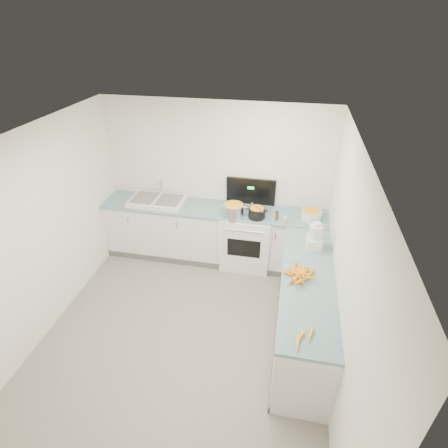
% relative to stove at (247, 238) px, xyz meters
% --- Properties ---
extents(floor, '(3.50, 4.00, 0.00)m').
position_rel_stove_xyz_m(floor, '(-0.55, -1.69, -0.47)').
color(floor, gray).
rests_on(floor, ground).
extents(ceiling, '(3.50, 4.00, 0.00)m').
position_rel_stove_xyz_m(ceiling, '(-0.55, -1.69, 2.03)').
color(ceiling, white).
rests_on(ceiling, ground).
extents(wall_back, '(3.50, 0.00, 2.50)m').
position_rel_stove_xyz_m(wall_back, '(-0.55, 0.31, 0.78)').
color(wall_back, white).
rests_on(wall_back, ground).
extents(wall_left, '(0.00, 4.00, 2.50)m').
position_rel_stove_xyz_m(wall_left, '(-2.30, -1.69, 0.78)').
color(wall_left, white).
rests_on(wall_left, ground).
extents(wall_right, '(0.00, 4.00, 2.50)m').
position_rel_stove_xyz_m(wall_right, '(1.20, -1.69, 0.78)').
color(wall_right, white).
rests_on(wall_right, ground).
extents(counter_back, '(3.50, 0.62, 0.94)m').
position_rel_stove_xyz_m(counter_back, '(-0.55, 0.01, -0.00)').
color(counter_back, white).
rests_on(counter_back, ground).
extents(counter_right, '(0.62, 2.20, 0.94)m').
position_rel_stove_xyz_m(counter_right, '(0.90, -1.39, -0.00)').
color(counter_right, white).
rests_on(counter_right, ground).
extents(stove, '(0.76, 0.65, 1.36)m').
position_rel_stove_xyz_m(stove, '(0.00, 0.00, 0.00)').
color(stove, white).
rests_on(stove, ground).
extents(sink, '(0.86, 0.52, 0.31)m').
position_rel_stove_xyz_m(sink, '(-1.45, 0.02, 0.50)').
color(sink, white).
rests_on(sink, counter_back).
extents(steel_pot, '(0.34, 0.34, 0.22)m').
position_rel_stove_xyz_m(steel_pot, '(-0.19, -0.17, 0.56)').
color(steel_pot, silver).
rests_on(steel_pot, stove).
extents(black_pot, '(0.32, 0.32, 0.18)m').
position_rel_stove_xyz_m(black_pot, '(0.15, -0.13, 0.53)').
color(black_pot, black).
rests_on(black_pot, stove).
extents(wooden_spoon, '(0.21, 0.27, 0.01)m').
position_rel_stove_xyz_m(wooden_spoon, '(0.15, -0.13, 0.63)').
color(wooden_spoon, '#AD7A47').
rests_on(wooden_spoon, black_pot).
extents(mixing_bowl, '(0.33, 0.33, 0.13)m').
position_rel_stove_xyz_m(mixing_bowl, '(0.93, -0.02, 0.53)').
color(mixing_bowl, white).
rests_on(mixing_bowl, counter_back).
extents(extract_bottle, '(0.05, 0.05, 0.12)m').
position_rel_stove_xyz_m(extract_bottle, '(0.44, -0.14, 0.53)').
color(extract_bottle, '#593319').
rests_on(extract_bottle, counter_back).
extents(spice_jar, '(0.05, 0.05, 0.08)m').
position_rel_stove_xyz_m(spice_jar, '(0.56, -0.22, 0.51)').
color(spice_jar, '#E5B266').
rests_on(spice_jar, counter_back).
extents(food_processor, '(0.20, 0.24, 0.37)m').
position_rel_stove_xyz_m(food_processor, '(0.96, -0.75, 0.63)').
color(food_processor, white).
rests_on(food_processor, counter_right).
extents(carrot_pile, '(0.35, 0.44, 0.09)m').
position_rel_stove_xyz_m(carrot_pile, '(0.78, -1.37, 0.50)').
color(carrot_pile, '#FFA41F').
rests_on(carrot_pile, counter_right).
extents(peeled_carrots, '(0.19, 0.31, 0.04)m').
position_rel_stove_xyz_m(peeled_carrots, '(0.83, -2.29, 0.49)').
color(peeled_carrots, '#FFA826').
rests_on(peeled_carrots, counter_right).
extents(peelings, '(0.21, 0.27, 0.01)m').
position_rel_stove_xyz_m(peelings, '(-1.69, 0.01, 0.54)').
color(peelings, tan).
rests_on(peelings, sink).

